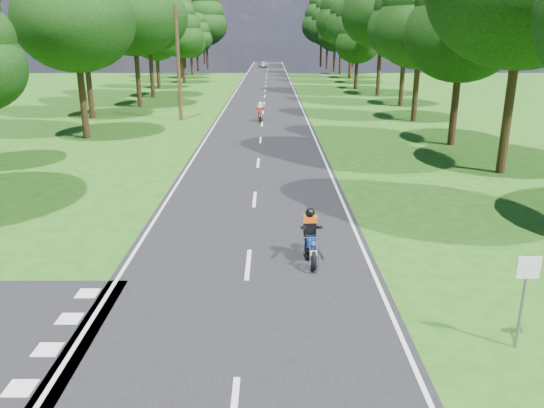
{
  "coord_description": "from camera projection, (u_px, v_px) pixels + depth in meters",
  "views": [
    {
      "loc": [
        0.61,
        -11.2,
        5.93
      ],
      "look_at": [
        0.65,
        4.0,
        1.1
      ],
      "focal_mm": 35.0,
      "sensor_mm": 36.0,
      "label": 1
    }
  ],
  "objects": [
    {
      "name": "distant_car",
      "position": [
        263.0,
        64.0,
        104.23
      ],
      "size": [
        2.22,
        3.84,
        1.23
      ],
      "primitive_type": "imported",
      "rotation": [
        0.0,
        0.0,
        0.22
      ],
      "color": "silver",
      "rests_on": "main_road"
    },
    {
      "name": "treeline",
      "position": [
        277.0,
        17.0,
        67.22
      ],
      "size": [
        40.0,
        115.35,
        14.78
      ],
      "color": "black",
      "rests_on": "ground"
    },
    {
      "name": "rider_near_blue",
      "position": [
        310.0,
        235.0,
        14.44
      ],
      "size": [
        0.65,
        1.76,
        1.45
      ],
      "primitive_type": null,
      "rotation": [
        0.0,
        0.0,
        0.04
      ],
      "color": "#0D2B98",
      "rests_on": "main_road"
    },
    {
      "name": "rider_far_red",
      "position": [
        260.0,
        112.0,
        38.24
      ],
      "size": [
        0.63,
        1.69,
        1.39
      ],
      "primitive_type": null,
      "rotation": [
        0.0,
        0.0,
        0.04
      ],
      "color": "#A0260C",
      "rests_on": "main_road"
    },
    {
      "name": "road_markings",
      "position": [
        264.0,
        92.0,
        58.33
      ],
      "size": [
        7.4,
        140.0,
        0.01
      ],
      "color": "silver",
      "rests_on": "main_road"
    },
    {
      "name": "ground",
      "position": [
        245.0,
        300.0,
        12.47
      ],
      "size": [
        160.0,
        160.0,
        0.0
      ],
      "primitive_type": "plane",
      "color": "#1B5112",
      "rests_on": "ground"
    },
    {
      "name": "telegraph_pole",
      "position": [
        178.0,
        63.0,
        37.91
      ],
      "size": [
        1.2,
        0.26,
        8.0
      ],
      "color": "#382616",
      "rests_on": "ground"
    },
    {
      "name": "main_road",
      "position": [
        265.0,
        91.0,
        60.12
      ],
      "size": [
        7.0,
        140.0,
        0.02
      ],
      "primitive_type": "cube",
      "color": "black",
      "rests_on": "ground"
    },
    {
      "name": "road_sign",
      "position": [
        525.0,
        287.0,
        10.16
      ],
      "size": [
        0.45,
        0.07,
        2.0
      ],
      "color": "slate",
      "rests_on": "ground"
    }
  ]
}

